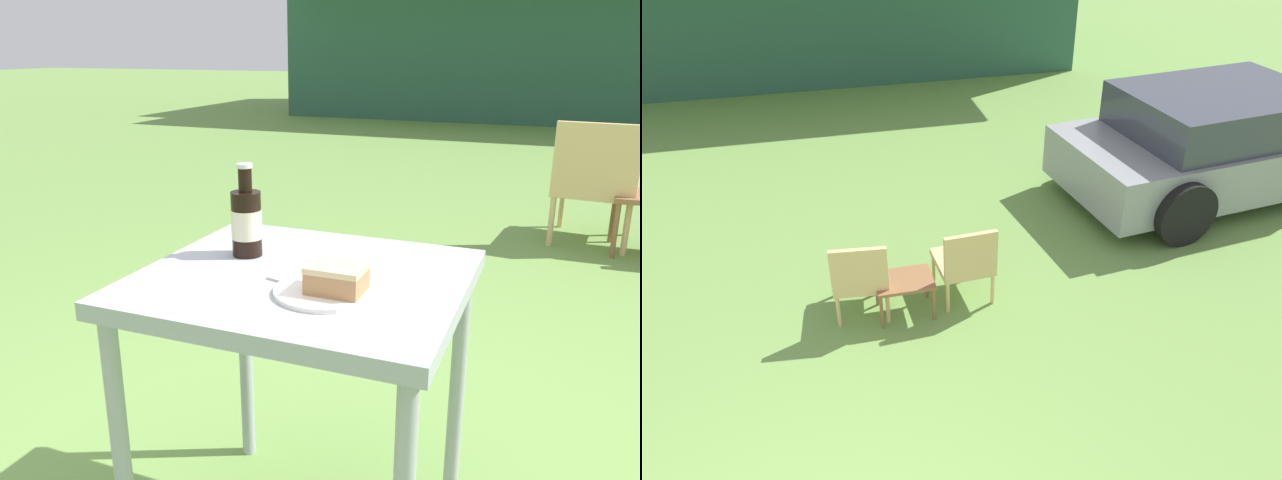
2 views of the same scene
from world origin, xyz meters
TOP-DOWN VIEW (x-y plane):
  - cabin_building at (0.50, 11.78)m, footprint 9.94×5.64m
  - wicker_chair_cushioned at (0.70, 3.09)m, footprint 0.55×0.60m
  - patio_table at (0.00, 0.00)m, footprint 0.71×0.65m
  - cake_on_plate at (0.10, -0.09)m, footprint 0.21×0.21m
  - cola_bottle_near at (-0.18, 0.07)m, footprint 0.07×0.07m
  - fork at (0.03, -0.08)m, footprint 0.18×0.06m

SIDE VIEW (x-z plane):
  - wicker_chair_cushioned at x=0.70m, z-range 0.02..0.82m
  - patio_table at x=0.00m, z-range 0.28..1.03m
  - fork at x=0.03m, z-range 0.75..0.75m
  - cake_on_plate at x=0.10m, z-range 0.74..0.80m
  - cola_bottle_near at x=-0.18m, z-range 0.72..0.94m
  - cabin_building at x=0.50m, z-range 0.01..3.16m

